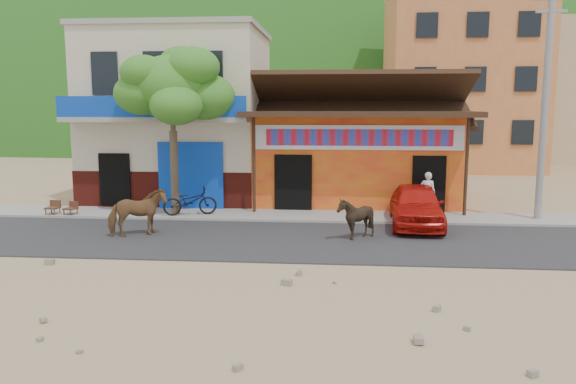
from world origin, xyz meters
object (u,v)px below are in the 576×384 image
object	(u,v)px
utility_pole	(545,102)
red_car	(416,205)
pedestrian	(427,193)
cow_tan	(137,213)
scooter	(190,201)
tree	(173,131)
cow_dark	(356,218)
cafe_chair_right	(52,202)
cafe_chair_left	(70,203)

from	to	relation	value
utility_pole	red_car	distance (m)	5.62
pedestrian	cow_tan	bearing A→B (deg)	35.58
pedestrian	utility_pole	bearing A→B (deg)	-176.12
scooter	red_car	bearing A→B (deg)	-114.46
tree	scooter	distance (m)	2.58
cow_dark	scooter	bearing A→B (deg)	-116.06
cow_tan	cafe_chair_right	size ratio (longest dim) A/B	1.88
tree	utility_pole	bearing A→B (deg)	0.90
red_car	tree	bearing A→B (deg)	176.69
scooter	cafe_chair_left	distance (m)	4.34
red_car	scooter	size ratio (longest dim) A/B	2.17
tree	cafe_chair_left	xyz separation A→B (m)	(-3.73, -0.50, -2.57)
utility_pole	pedestrian	bearing A→B (deg)	171.42
cow_dark	red_car	world-z (taller)	red_car
cafe_chair_right	red_car	bearing A→B (deg)	3.51
utility_pole	cafe_chair_right	xyz separation A→B (m)	(-17.20, -0.70, -3.54)
cafe_chair_left	red_car	bearing A→B (deg)	15.65
cow_tan	red_car	xyz separation A→B (m)	(8.71, 2.22, -0.02)
cow_tan	cafe_chair_right	xyz separation A→B (m)	(-4.16, 2.73, -0.19)
cafe_chair_left	cafe_chair_right	size ratio (longest dim) A/B	0.93
tree	cafe_chair_right	size ratio (longest dim) A/B	6.55
pedestrian	cafe_chair_left	distance (m)	12.90
cafe_chair_right	cow_dark	bearing A→B (deg)	-7.50
red_car	pedestrian	world-z (taller)	pedestrian
cafe_chair_left	cafe_chair_right	xyz separation A→B (m)	(-0.67, 0.00, 0.03)
utility_pole	red_car	size ratio (longest dim) A/B	1.94
scooter	utility_pole	bearing A→B (deg)	-106.78
cow_dark	pedestrian	xyz separation A→B (m)	(2.69, 3.80, 0.21)
red_car	cafe_chair_left	size ratio (longest dim) A/B	4.84
cafe_chair_right	tree	bearing A→B (deg)	12.24
cow_dark	cafe_chair_right	bearing A→B (deg)	-103.33
cafe_chair_left	cow_dark	bearing A→B (deg)	3.92
utility_pole	red_car	bearing A→B (deg)	-164.46
cow_dark	scooter	distance (m)	6.46
pedestrian	red_car	bearing A→B (deg)	82.73
cow_dark	tree	bearing A→B (deg)	-115.49
tree	cafe_chair_left	size ratio (longest dim) A/B	7.03
cafe_chair_left	cafe_chair_right	world-z (taller)	cafe_chair_right
tree	utility_pole	xyz separation A→B (m)	(12.80, 0.20, 1.00)
tree	cafe_chair_right	distance (m)	5.11
tree	pedestrian	distance (m)	9.40
tree	cow_dark	bearing A→B (deg)	-25.42
cow_dark	cafe_chair_left	bearing A→B (deg)	-104.17
pedestrian	cafe_chair_right	xyz separation A→B (m)	(-13.50, -1.26, -0.31)
scooter	cafe_chair_left	size ratio (longest dim) A/B	2.23
cow_dark	red_car	bearing A→B (deg)	134.71
red_car	scooter	world-z (taller)	red_car
cafe_chair_right	cow_tan	bearing A→B (deg)	-27.50
cafe_chair_left	cafe_chair_right	bearing A→B (deg)	-161.98
cafe_chair_left	scooter	bearing A→B (deg)	21.79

